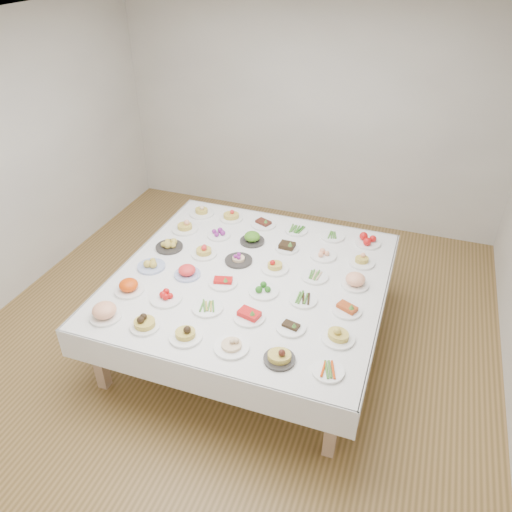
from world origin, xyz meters
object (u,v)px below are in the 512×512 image
(display_table, at_px, (250,282))
(dish_0, at_px, (104,310))
(dish_18, at_px, (169,243))
(dish_35, at_px, (368,239))

(display_table, relative_size, dish_0, 9.40)
(dish_0, distance_m, dish_18, 1.11)
(display_table, relative_size, dish_35, 9.33)
(dish_0, height_order, dish_18, dish_0)
(display_table, distance_m, dish_0, 1.31)
(display_table, xyz_separation_m, dish_0, (-0.91, -0.93, 0.14))
(dish_0, relative_size, dish_18, 0.97)
(display_table, bearing_deg, dish_18, 168.91)
(display_table, distance_m, dish_18, 0.95)
(display_table, xyz_separation_m, dish_35, (0.91, 0.92, 0.12))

